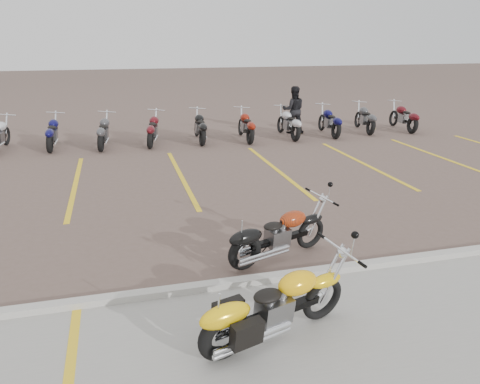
% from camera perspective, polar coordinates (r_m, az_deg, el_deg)
% --- Properties ---
extents(ground, '(100.00, 100.00, 0.00)m').
position_cam_1_polar(ground, '(8.90, -3.50, -5.19)').
color(ground, brown).
rests_on(ground, ground).
extents(curb, '(60.00, 0.18, 0.12)m').
position_cam_1_polar(curb, '(7.12, -0.21, -10.98)').
color(curb, '#ADAAA3').
rests_on(curb, ground).
extents(parking_stripes, '(38.00, 5.50, 0.01)m').
position_cam_1_polar(parking_stripes, '(12.62, -7.17, 1.88)').
color(parking_stripes, yellow).
rests_on(parking_stripes, ground).
extents(yellow_cruiser, '(2.06, 0.75, 0.87)m').
position_cam_1_polar(yellow_cruiser, '(5.84, 3.75, -13.94)').
color(yellow_cruiser, black).
rests_on(yellow_cruiser, ground).
extents(flame_cruiser, '(1.91, 0.76, 0.82)m').
position_cam_1_polar(flame_cruiser, '(7.80, 4.37, -5.47)').
color(flame_cruiser, black).
rests_on(flame_cruiser, ground).
extents(person_b, '(1.00, 0.85, 1.79)m').
position_cam_1_polar(person_b, '(18.34, 6.54, 9.92)').
color(person_b, black).
rests_on(person_b, ground).
extents(bg_bike_row, '(18.97, 2.05, 1.10)m').
position_cam_1_polar(bg_bike_row, '(16.67, -7.86, 7.82)').
color(bg_bike_row, black).
rests_on(bg_bike_row, ground).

